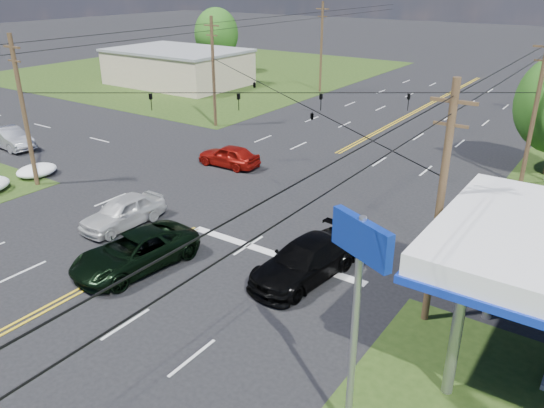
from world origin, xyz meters
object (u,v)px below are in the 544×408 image
Objects in this scene: tree_far_l at (216,34)px; sedan_silver at (10,138)px; pole_se at (440,206)px; pole_left_far at (321,46)px; pole_nw at (213,71)px; pickup_dkgreen at (135,252)px; suv_black at (305,261)px; pickup_white at (123,212)px; pole_ne at (535,110)px; polesign_se at (359,273)px; retail_nw at (178,68)px; pole_sw at (24,110)px.

sedan_silver is (10.06, -37.40, -4.37)m from tree_far_l.
pole_left_far is (-26.00, 37.00, 0.25)m from pole_se.
pole_se is 31.62m from pole_nw.
sedan_silver is (-22.44, 7.31, -0.02)m from pickup_dkgreen.
suv_black is at bearing -92.92° from sedan_silver.
suv_black is 10.97m from pickup_white.
pole_ne is 1.95× the size of pickup_white.
pole_left_far is 1.65× the size of pickup_dkgreen.
pole_ne reaches higher than tree_far_l.
suv_black is (-5.57, -18.02, -4.05)m from pole_ne.
pickup_white is (-16.50, -0.95, -4.08)m from pole_se.
pole_left_far is 43.10m from pickup_dkgreen.
pole_nw is 1.34× the size of polesign_se.
retail_nw reaches higher than sedan_silver.
pickup_dkgreen is (-12.50, -21.71, -4.07)m from pole_ne.
pole_ne is 0.95× the size of pole_left_far.
pole_left_far reaches higher than pole_ne.
pole_se is 0.95× the size of pole_left_far.
suv_black reaches higher than pickup_dkgreen.
retail_nw reaches higher than pickup_dkgreen.
pole_left_far reaches higher than sedan_silver.
pole_sw is 26.98m from polesign_se.
polesign_se is at bearing -7.02° from pickup_dkgreen.
pole_sw reaches higher than suv_black.
suv_black reaches higher than pickup_white.
pickup_dkgreen is 4.86m from pickup_white.
pole_se is 45.22m from pole_left_far.
pole_ne is at bearing 0.00° from pole_nw.
pole_ne reaches higher than pickup_dkgreen.
pole_se and pole_nw have the same top height.
pole_ne is 38.01m from sedan_silver.
pickup_white reaches higher than sedan_silver.
pole_nw reaches higher than sedan_silver.
pickup_dkgreen is at bearing -15.35° from pole_sw.
polesign_se reaches higher than suv_black.
suv_black is (6.93, 3.69, 0.03)m from pickup_dkgreen.
pole_nw is at bearing -90.00° from pole_left_far.
pole_nw is 27.54m from suv_black.
tree_far_l is 1.75× the size of sedan_silver.
pole_left_far is at bearing 126.46° from suv_black.
tree_far_l is at bearing 133.09° from pickup_dkgreen.
pickup_dkgreen is 13.78m from polesign_se.
pickup_white is at bearing -50.33° from retail_nw.
pole_left_far is at bearing 120.74° from polesign_se.
pole_nw is 19.00m from pole_left_far.
pickup_dkgreen is (13.50, -21.71, -4.07)m from pole_nw.
retail_nw is at bearing 163.18° from pole_ne.
pole_left_far reaches higher than suv_black.
tree_far_l reaches higher than suv_black.
pickup_dkgreen is (30.50, -34.71, -1.16)m from retail_nw.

